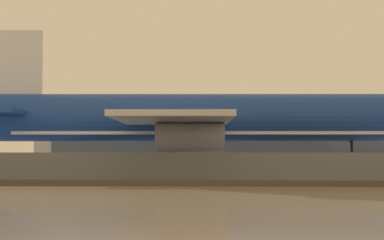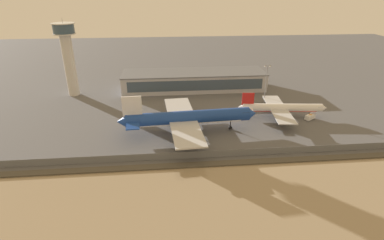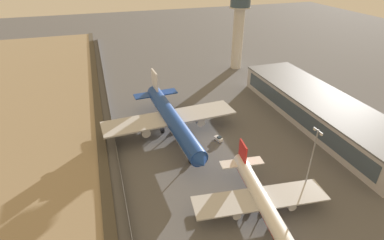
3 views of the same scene
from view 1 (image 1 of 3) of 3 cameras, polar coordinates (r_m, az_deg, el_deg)
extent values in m
plane|color=#565659|center=(80.22, -1.78, -4.35)|extent=(500.00, 500.00, 0.00)
cube|color=#474238|center=(59.86, -3.74, -4.75)|extent=(320.00, 3.00, 0.50)
cube|color=slate|center=(64.29, -3.20, -3.65)|extent=(280.00, 0.08, 2.61)
cylinder|color=slate|center=(64.29, -3.20, -3.65)|extent=(0.10, 0.10, 2.61)
cylinder|color=#193D93|center=(83.75, 0.57, 0.19)|extent=(48.77, 8.36, 5.32)
cube|color=silver|center=(83.69, 0.57, -0.81)|extent=(41.44, 6.84, 0.96)
cube|color=#B7BABF|center=(95.38, -0.92, -0.54)|extent=(12.12, 23.92, 0.53)
cube|color=#B7BABF|center=(72.11, -1.33, 0.09)|extent=(12.12, 23.92, 0.53)
cylinder|color=#B7BABF|center=(93.45, -0.05, -1.56)|extent=(6.97, 3.35, 2.92)
cylinder|color=#B7BABF|center=(73.89, -0.16, -1.32)|extent=(6.97, 3.35, 2.92)
cube|color=silver|center=(86.75, -13.71, 3.69)|extent=(7.31, 1.09, 9.04)
cube|color=#193D93|center=(90.51, -13.09, 0.30)|extent=(5.38, 8.83, 0.43)
cylinder|color=black|center=(85.42, 12.05, -2.64)|extent=(0.37, 0.37, 3.11)
cylinder|color=black|center=(85.44, 12.06, -3.68)|extent=(1.52, 0.68, 1.49)
cylinder|color=black|center=(86.50, -1.69, -2.69)|extent=(0.43, 0.43, 3.11)
cylinder|color=black|center=(86.52, -1.69, -3.72)|extent=(1.78, 1.30, 1.71)
cylinder|color=black|center=(80.92, -1.83, -2.70)|extent=(0.43, 0.43, 3.11)
cylinder|color=black|center=(80.94, -1.83, -3.81)|extent=(1.78, 1.30, 1.71)
cube|color=white|center=(97.52, 5.82, -3.57)|extent=(3.53, 2.46, 1.11)
cube|color=#283847|center=(97.63, 6.04, -3.09)|extent=(1.44, 1.55, 0.50)
cylinder|color=black|center=(98.49, 6.24, -3.78)|extent=(0.73, 0.41, 0.70)
cylinder|color=black|center=(97.20, 6.50, -3.80)|extent=(0.73, 0.41, 0.70)
cylinder|color=black|center=(97.86, 5.14, -3.80)|extent=(0.73, 0.41, 0.70)
cylinder|color=black|center=(96.57, 5.39, -3.81)|extent=(0.73, 0.41, 0.70)
cube|color=#B2B2B7|center=(138.68, 5.04, -1.63)|extent=(78.38, 20.69, 9.30)
cube|color=#3D4C5B|center=(128.27, 5.12, -1.35)|extent=(72.11, 0.16, 5.58)
cube|color=#5B5E63|center=(138.84, 5.03, 0.39)|extent=(78.98, 21.29, 0.50)
camera|label=2|loc=(57.27, -142.10, 64.19)|focal=28.00mm
camera|label=3|loc=(116.42, 55.41, 26.23)|focal=28.00mm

